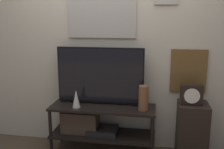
% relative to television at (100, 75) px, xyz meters
% --- Properties ---
extents(wall_back, '(6.40, 0.08, 2.70)m').
position_rel_television_xyz_m(wall_back, '(0.05, 0.17, 0.41)').
color(wall_back, beige).
rests_on(wall_back, ground_plane).
extents(media_console, '(1.27, 0.42, 0.59)m').
position_rel_television_xyz_m(media_console, '(-0.07, -0.09, -0.58)').
color(media_console, black).
rests_on(media_console, ground_plane).
extents(television, '(1.06, 0.05, 0.70)m').
position_rel_television_xyz_m(television, '(0.00, 0.00, 0.00)').
color(television, black).
rests_on(television, media_console).
extents(vase_tall_ceramic, '(0.11, 0.11, 0.29)m').
position_rel_television_xyz_m(vase_tall_ceramic, '(0.54, -0.15, -0.22)').
color(vase_tall_ceramic, brown).
rests_on(vase_tall_ceramic, media_console).
extents(vase_slim_bronze, '(0.09, 0.09, 0.22)m').
position_rel_television_xyz_m(vase_slim_bronze, '(-0.26, -0.18, -0.25)').
color(vase_slim_bronze, beige).
rests_on(vase_slim_bronze, media_console).
extents(side_table, '(0.34, 0.35, 0.67)m').
position_rel_television_xyz_m(side_table, '(1.11, -0.06, -0.61)').
color(side_table, black).
rests_on(side_table, ground_plane).
extents(mantel_clock, '(0.24, 0.11, 0.23)m').
position_rel_television_xyz_m(mantel_clock, '(1.07, -0.09, -0.16)').
color(mantel_clock, black).
rests_on(mantel_clock, side_table).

